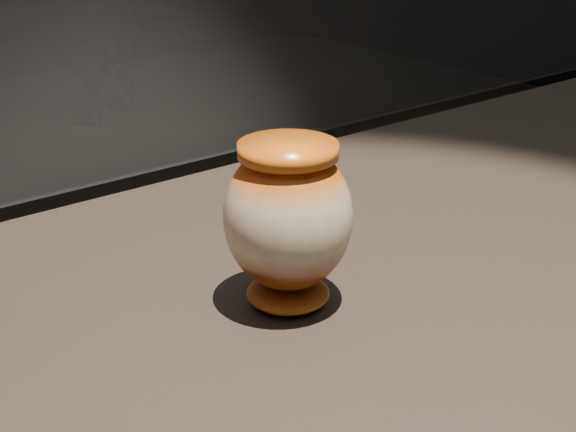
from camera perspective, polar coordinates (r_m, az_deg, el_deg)
name	(u,v)px	position (r m, az deg, el deg)	size (l,w,h in m)	color
main_vase	(288,219)	(0.75, 0.00, -0.21)	(0.13, 0.13, 0.16)	#632A08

